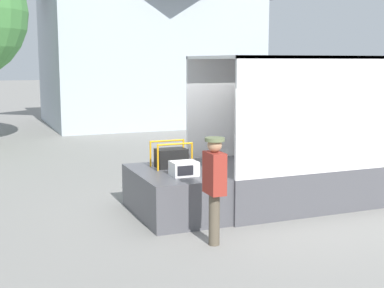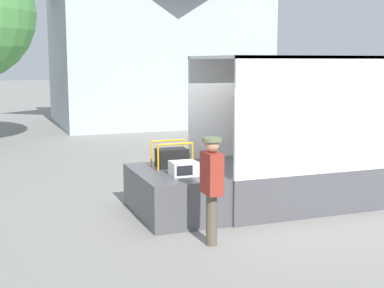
{
  "view_description": "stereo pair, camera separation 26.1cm",
  "coord_description": "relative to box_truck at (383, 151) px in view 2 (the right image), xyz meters",
  "views": [
    {
      "loc": [
        -4.22,
        -9.52,
        2.97
      ],
      "look_at": [
        -0.43,
        -0.2,
        1.41
      ],
      "focal_mm": 50.0,
      "sensor_mm": 36.0,
      "label": 1
    },
    {
      "loc": [
        -3.97,
        -9.62,
        2.97
      ],
      "look_at": [
        -0.43,
        -0.2,
        1.41
      ],
      "focal_mm": 50.0,
      "sensor_mm": 36.0,
      "label": 2
    }
  ],
  "objects": [
    {
      "name": "house_backdrop",
      "position": [
        -0.64,
        15.61,
        3.26
      ],
      "size": [
        9.86,
        7.43,
        8.3
      ],
      "color": "#A8B2BC",
      "rests_on": "ground"
    },
    {
      "name": "portable_generator",
      "position": [
        -4.86,
        0.41,
        0.09
      ],
      "size": [
        0.75,
        0.51,
        0.52
      ],
      "color": "black",
      "rests_on": "tailgate_deck"
    },
    {
      "name": "worker_person",
      "position": [
        -4.98,
        -1.89,
        0.13
      ],
      "size": [
        0.32,
        0.44,
        1.77
      ],
      "color": "brown",
      "rests_on": "ground"
    },
    {
      "name": "tailgate_deck",
      "position": [
        -4.98,
        0.0,
        -0.53
      ],
      "size": [
        1.47,
        2.27,
        0.86
      ],
      "primitive_type": "cube",
      "color": "#4C4C51",
      "rests_on": "ground"
    },
    {
      "name": "ground_plane",
      "position": [
        -4.25,
        0.0,
        -0.96
      ],
      "size": [
        160.0,
        160.0,
        0.0
      ],
      "primitive_type": "plane",
      "color": "gray"
    },
    {
      "name": "microwave",
      "position": [
        -4.93,
        -0.41,
        0.03
      ],
      "size": [
        0.49,
        0.4,
        0.27
      ],
      "color": "white",
      "rests_on": "tailgate_deck"
    },
    {
      "name": "box_truck",
      "position": [
        0.0,
        0.0,
        0.0
      ],
      "size": [
        7.23,
        2.39,
        3.08
      ],
      "color": "#B2B2B7",
      "rests_on": "ground"
    }
  ]
}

